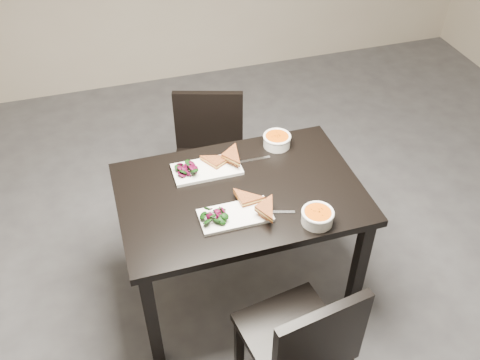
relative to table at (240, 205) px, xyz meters
The scene contains 14 objects.
ground 0.79m from the table, ahead, with size 5.00×5.00×0.00m, color #47474C.
table is the anchor object (origin of this frame).
chair_near 0.75m from the table, 85.20° to the right, with size 0.48×0.48×0.85m.
chair_far 0.69m from the table, 89.89° to the left, with size 0.53×0.53×0.85m.
plate_near 0.21m from the table, 113.95° to the right, with size 0.34×0.17×0.02m, color white.
sandwich_near 0.21m from the table, 93.53° to the right, with size 0.17×0.13×0.05m, color #AD5224, non-canonical shape.
salad_near 0.28m from the table, 136.15° to the right, with size 0.11×0.09×0.05m, color black, non-canonical shape.
soup_bowl_near 0.44m from the table, 48.16° to the right, with size 0.15×0.15×0.07m.
cutlery_near 0.25m from the table, 58.76° to the right, with size 0.18×0.02×0.00m, color silver.
plate_far 0.25m from the table, 120.99° to the left, with size 0.35×0.17×0.02m, color white.
sandwich_far 0.24m from the table, 106.37° to the left, with size 0.17×0.13×0.06m, color #AD5224, non-canonical shape.
salad_far 0.33m from the table, 137.91° to the left, with size 0.11×0.10×0.05m, color black, non-canonical shape.
soup_bowl_far 0.44m from the table, 44.58° to the left, with size 0.15×0.15×0.07m.
cutlery_far 0.27m from the table, 56.65° to the left, with size 0.18×0.02×0.00m, color silver.
Camera 1 is at (-1.01, -1.84, 2.51)m, focal length 39.78 mm.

